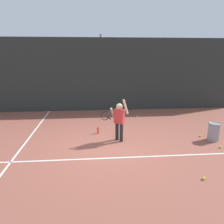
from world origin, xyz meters
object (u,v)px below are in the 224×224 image
tennis_ball_1 (221,147)px  tennis_ball_3 (200,136)px  water_bottle (98,130)px  tennis_ball_0 (204,178)px  ball_hopper (214,132)px  tennis_ball_2 (137,117)px  tennis_player (119,119)px

tennis_ball_1 → tennis_ball_3: (-0.16, 0.92, 0.00)m
water_bottle → tennis_ball_0: water_bottle is taller
water_bottle → tennis_ball_1: 3.86m
ball_hopper → tennis_ball_3: ball_hopper is taller
ball_hopper → tennis_ball_2: ball_hopper is taller
tennis_player → tennis_ball_1: bearing=17.7°
tennis_ball_3 → tennis_player: bearing=-177.7°
water_bottle → tennis_ball_0: (2.22, -3.10, -0.08)m
tennis_ball_1 → water_bottle: bearing=156.6°
ball_hopper → tennis_ball_3: 0.49m
tennis_player → tennis_ball_0: bearing=-23.0°
tennis_player → ball_hopper: tennis_player is taller
ball_hopper → water_bottle: 3.76m
tennis_player → tennis_ball_2: (1.11, 2.58, -0.69)m
tennis_ball_0 → tennis_ball_2: bearing=95.5°
tennis_ball_2 → tennis_ball_3: bearing=-56.5°
tennis_ball_1 → tennis_ball_2: 3.84m
ball_hopper → tennis_ball_0: ball_hopper is taller
tennis_ball_1 → tennis_ball_3: 0.93m
tennis_ball_2 → tennis_player: bearing=-113.3°
ball_hopper → tennis_ball_1: ball_hopper is taller
tennis_ball_1 → tennis_ball_2: bearing=117.9°
water_bottle → tennis_ball_1: (3.54, -1.53, -0.08)m
tennis_ball_0 → tennis_ball_3: bearing=64.9°
tennis_player → tennis_ball_2: bearing=100.0°
tennis_ball_1 → tennis_ball_3: size_ratio=1.00×
tennis_ball_3 → tennis_ball_0: bearing=-115.1°
tennis_ball_2 → tennis_ball_3: 2.97m
tennis_ball_1 → tennis_ball_2: (-1.80, 3.39, 0.00)m
ball_hopper → tennis_ball_0: 2.59m
tennis_ball_0 → tennis_ball_1: 2.05m
tennis_ball_1 → tennis_ball_2: same height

